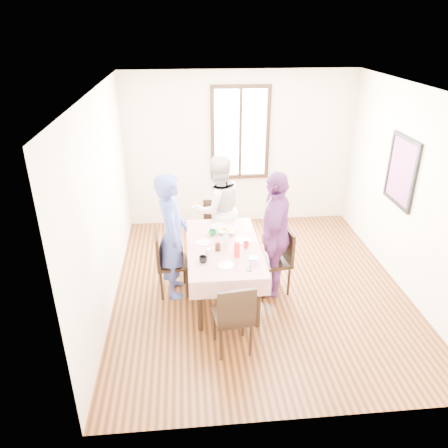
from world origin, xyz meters
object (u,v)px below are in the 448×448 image
Objects in this scene: chair_far at (217,231)px; chair_near at (233,315)px; dining_table at (224,271)px; person_left at (172,236)px; chair_left at (172,263)px; chair_right at (273,262)px; person_right at (274,234)px; person_far at (217,209)px.

chair_near is (0.00, -2.12, 0.00)m from chair_far.
person_left is (-0.67, 0.14, 0.49)m from dining_table.
chair_left is (-0.68, 0.14, 0.08)m from dining_table.
chair_left is at bearing 55.46° from chair_far.
person_left is at bearing 84.15° from chair_left.
person_right reaches higher than chair_right.
person_left is 0.99× the size of person_right.
dining_table is 0.92× the size of person_far.
person_far is at bearing 90.00° from dining_table.
chair_right is at bearing 4.03° from dining_table.
person_right is (1.33, -0.10, 0.01)m from person_left.
person_right is at bearing 52.03° from chair_near.
chair_near is 1.36m from person_right.
chair_left is 1.00× the size of chair_far.
chair_near is at bearing 139.47° from chair_right.
chair_far is at bearing -40.72° from person_left.
chair_near is at bearing 23.75° from chair_left.
person_left is (-0.67, 1.21, 0.41)m from chair_near.
person_far is (0.00, 2.10, 0.38)m from chair_near.
chair_left is 1.39m from chair_near.
dining_table is at bearing 92.23° from chair_far.
dining_table is at bearing 71.67° from person_far.
chair_near is (0.68, -1.21, 0.00)m from chair_left.
chair_far is 1.20m from person_left.
chair_right is 1.41m from person_left.
dining_table is at bearing 85.19° from chair_right.
chair_near is at bearing 71.67° from person_far.
chair_left is 1.00× the size of chair_near.
chair_right is 1.00× the size of chair_far.
chair_far is 2.12m from chair_near.
chair_right is 1.30m from chair_near.
chair_near is 0.54× the size of person_far.
chair_far is (-0.68, 1.01, 0.00)m from chair_right.
chair_right and chair_far have the same top height.
person_left is (-0.67, -0.92, 0.41)m from chair_far.
dining_table is 0.88× the size of person_right.
dining_table is 1.70× the size of chair_far.
chair_left is at bearing 112.64° from chair_near.
chair_right is 0.54× the size of person_far.
dining_table is at bearing -106.93° from person_left.
chair_right and chair_near have the same top height.
chair_near is at bearing -14.55° from person_right.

